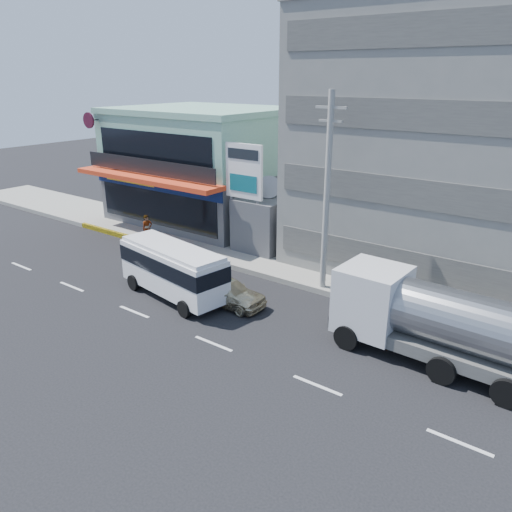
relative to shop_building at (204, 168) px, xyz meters
The scene contains 12 objects.
ground 16.57m from the shop_building, 60.16° to the right, with size 120.00×120.00×0.00m, color black.
sidewalk 14.27m from the shop_building, 18.88° to the right, with size 70.00×5.00×0.30m, color gray.
shop_building is the anchor object (origin of this frame).
concrete_building 18.28m from the shop_building, ahead, with size 16.00×12.00×14.00m, color gray.
gap_structure 8.53m from the shop_building, 13.67° to the right, with size 3.00×6.00×3.50m, color #47484D.
satellite_dish 8.54m from the shop_building, 20.21° to the right, with size 1.50×1.50×0.15m, color slate.
billboard 8.92m from the shop_building, 32.32° to the right, with size 2.60×0.18×6.90m.
utility_pole_near 15.50m from the shop_building, 25.06° to the right, with size 1.60×0.30×10.00m.
minibus 14.41m from the shop_building, 54.38° to the right, with size 6.68×3.04×2.70m.
sedan 15.68m from the shop_building, 44.12° to the right, with size 1.64×4.07×1.39m, color beige.
tanker_truck 23.01m from the shop_building, 25.56° to the right, with size 8.45×2.96×3.30m.
motorcycle_rider 8.56m from the shop_building, 75.02° to the right, with size 1.98×1.17×2.40m.
Camera 1 is at (17.40, -13.66, 10.60)m, focal length 35.00 mm.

